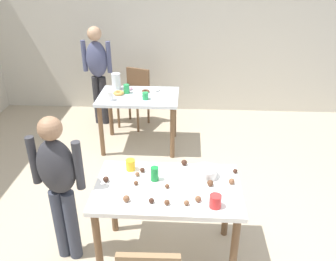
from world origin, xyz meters
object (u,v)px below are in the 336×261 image
(dining_table_far, at_px, (139,103))
(mixing_bowl, at_px, (205,173))
(dining_table_near, at_px, (167,197))
(person_adult_far, at_px, (98,68))
(pitcher_far, at_px, (116,81))
(person_girl_near, at_px, (59,180))
(soda_can, at_px, (155,174))
(chair_far_table, at_px, (135,94))

(dining_table_far, relative_size, mixing_bowl, 5.52)
(dining_table_near, xyz_separation_m, person_adult_far, (-1.20, 2.70, 0.26))
(dining_table_near, xyz_separation_m, pitcher_far, (-0.83, 2.21, 0.22))
(person_girl_near, distance_m, pitcher_far, 2.25)
(soda_can, relative_size, pitcher_far, 0.55)
(person_adult_far, bearing_deg, mixing_bowl, -59.33)
(mixing_bowl, bearing_deg, person_girl_near, -170.68)
(dining_table_near, height_order, soda_can, soda_can)
(chair_far_table, xyz_separation_m, pitcher_far, (-0.18, -0.49, 0.37))
(chair_far_table, relative_size, mixing_bowl, 4.59)
(mixing_bowl, bearing_deg, person_adult_far, 120.67)
(chair_far_table, height_order, person_girl_near, person_girl_near)
(person_girl_near, bearing_deg, person_adult_far, 96.91)
(dining_table_near, distance_m, dining_table_far, 2.05)
(person_adult_far, distance_m, pitcher_far, 0.61)
(person_girl_near, xyz_separation_m, pitcher_far, (0.04, 2.25, 0.06))
(dining_table_far, distance_m, mixing_bowl, 2.01)
(chair_far_table, distance_m, person_adult_far, 0.68)
(dining_table_near, distance_m, person_girl_near, 0.88)
(soda_can, bearing_deg, person_girl_near, -170.88)
(chair_far_table, distance_m, pitcher_far, 0.64)
(chair_far_table, xyz_separation_m, person_adult_far, (-0.55, -0.00, 0.40))
(dining_table_near, height_order, pitcher_far, pitcher_far)
(person_girl_near, distance_m, mixing_bowl, 1.19)
(dining_table_near, bearing_deg, chair_far_table, 103.57)
(mixing_bowl, distance_m, pitcher_far, 2.35)
(mixing_bowl, relative_size, pitcher_far, 0.85)
(mixing_bowl, xyz_separation_m, soda_can, (-0.42, -0.07, 0.02))
(chair_far_table, bearing_deg, person_girl_near, -94.53)
(soda_can, height_order, pitcher_far, pitcher_far)
(soda_can, bearing_deg, pitcher_far, 108.69)
(dining_table_far, distance_m, person_girl_near, 2.07)
(dining_table_near, bearing_deg, mixing_bowl, 26.62)
(chair_far_table, relative_size, soda_can, 7.13)
(dining_table_far, xyz_separation_m, mixing_bowl, (0.81, -1.84, 0.16))
(dining_table_near, relative_size, pitcher_far, 5.28)
(chair_far_table, relative_size, person_adult_far, 0.58)
(dining_table_far, bearing_deg, person_adult_far, 134.90)
(person_adult_far, xyz_separation_m, pitcher_far, (0.37, -0.48, -0.04))
(person_girl_near, relative_size, person_adult_far, 0.90)
(soda_can, bearing_deg, mixing_bowl, 9.67)
(chair_far_table, height_order, soda_can, soda_can)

